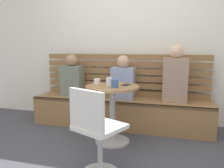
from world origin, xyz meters
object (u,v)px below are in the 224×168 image
booth_bench (120,112)px  person_child_left (123,80)px  white_chair (95,129)px  person_child_middle (72,78)px  person_adult (175,76)px  cup_ceramic_white (97,81)px  phone_on_table (126,85)px  cup_glass_short (109,80)px  cafe_table (112,103)px  cup_mug_blue (115,84)px  cup_water_clear (109,82)px

booth_bench → person_child_left: person_child_left is taller
booth_bench → white_chair: white_chair is taller
person_child_middle → person_adult: bearing=-0.5°
person_adult → booth_bench: bearing=-178.8°
person_child_left → white_chair: bearing=-87.4°
person_adult → cup_ceramic_white: bearing=-151.2°
person_adult → phone_on_table: bearing=-138.5°
cup_glass_short → cup_ceramic_white: 0.17m
person_child_middle → white_chair: bearing=-57.8°
cup_ceramic_white → phone_on_table: size_ratio=0.57×
cup_glass_short → person_child_left: bearing=79.3°
cafe_table → cup_mug_blue: size_ratio=7.79×
cup_water_clear → person_adult: bearing=40.1°
person_adult → person_child_middle: bearing=179.5°
phone_on_table → cafe_table: bearing=47.9°
booth_bench → cup_mug_blue: bearing=-81.3°
cup_mug_blue → phone_on_table: 0.24m
white_chair → cup_glass_short: size_ratio=10.63×
cafe_table → person_adult: size_ratio=0.91×
cafe_table → cup_glass_short: 0.33m
white_chair → cup_ceramic_white: (-0.29, 0.89, 0.31)m
cup_ceramic_white → phone_on_table: 0.39m
person_child_middle → booth_bench: bearing=-2.2°
person_child_middle → phone_on_table: (1.01, -0.54, 0.01)m
booth_bench → cup_water_clear: (0.02, -0.65, 0.57)m
white_chair → cup_mug_blue: white_chair is taller
cup_water_clear → cup_glass_short: cup_water_clear is taller
white_chair → phone_on_table: (0.10, 0.90, 0.28)m
cup_mug_blue → cup_ceramic_white: (-0.30, 0.20, -0.01)m
person_adult → cup_glass_short: size_ratio=10.14×
phone_on_table → cup_mug_blue: bearing=83.2°
cup_water_clear → cafe_table: bearing=51.5°
person_adult → person_child_left: bearing=179.9°
cup_ceramic_white → person_adult: bearing=28.8°
person_child_left → cup_ceramic_white: bearing=-112.6°
cafe_table → booth_bench: bearing=94.4°
cup_water_clear → cup_ceramic_white: cup_water_clear is taller
cup_glass_short → cup_mug_blue: 0.33m
cafe_table → cup_water_clear: size_ratio=6.73×
white_chair → person_child_middle: bearing=122.2°
cup_mug_blue → booth_bench: bearing=98.7°
cup_glass_short → phone_on_table: 0.26m
cup_water_clear → cup_glass_short: bearing=105.9°
person_child_left → cup_mug_blue: person_child_left is taller
booth_bench → person_child_left: (0.04, 0.02, 0.51)m
cafe_table → cup_glass_short: bearing=118.0°
booth_bench → cup_ceramic_white: 0.79m
white_chair → cup_water_clear: (-0.09, 0.77, 0.33)m
white_chair → phone_on_table: white_chair is taller
cup_glass_short → cup_ceramic_white: bearing=-147.6°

